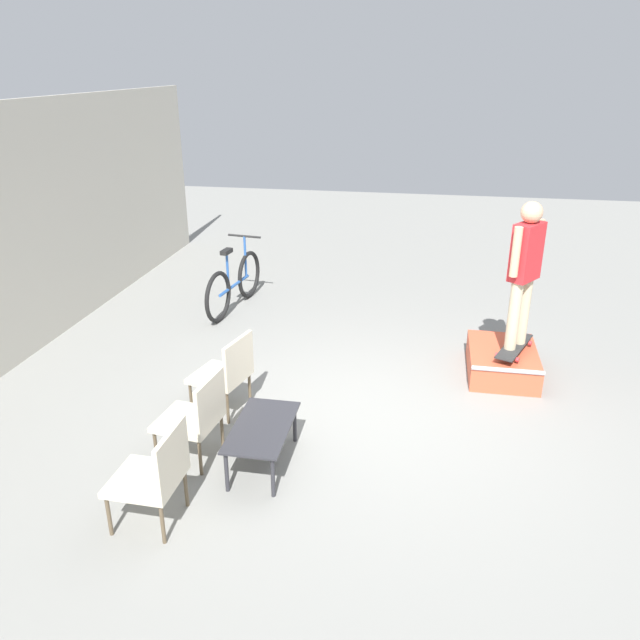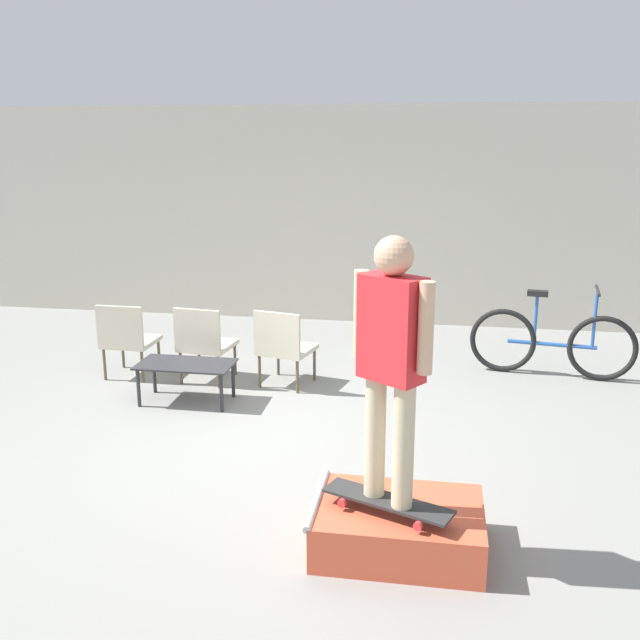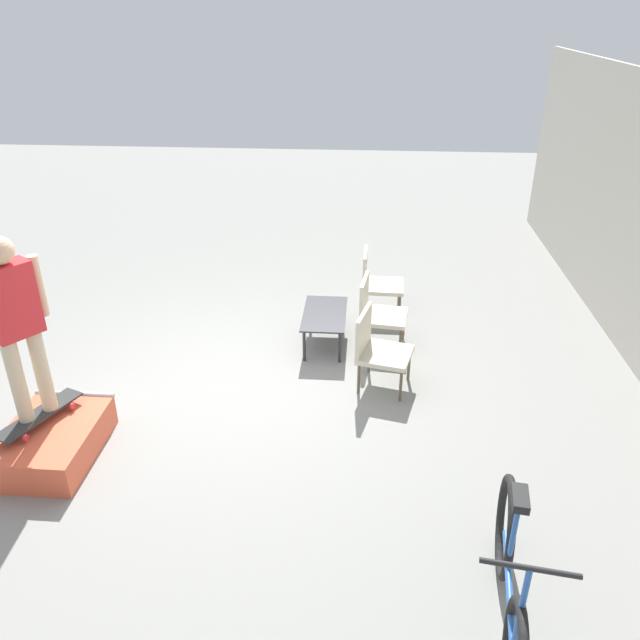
{
  "view_description": "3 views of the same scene",
  "coord_description": "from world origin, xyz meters",
  "px_view_note": "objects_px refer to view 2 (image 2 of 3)",
  "views": [
    {
      "loc": [
        -5.6,
        -0.45,
        3.38
      ],
      "look_at": [
        -0.01,
        0.57,
        1.03
      ],
      "focal_mm": 35.0,
      "sensor_mm": 36.0,
      "label": 1
    },
    {
      "loc": [
        1.39,
        -5.5,
        2.6
      ],
      "look_at": [
        0.35,
        0.74,
        0.95
      ],
      "focal_mm": 40.0,
      "sensor_mm": 36.0,
      "label": 2
    },
    {
      "loc": [
        5.48,
        1.35,
        3.65
      ],
      "look_at": [
        0.21,
        0.95,
        0.95
      ],
      "focal_mm": 35.0,
      "sensor_mm": 36.0,
      "label": 3
    }
  ],
  "objects_px": {
    "bicycle": "(552,342)",
    "patio_chair_right": "(283,345)",
    "person_skater": "(391,351)",
    "patio_chair_left": "(127,337)",
    "patio_chair_center": "(204,341)",
    "skate_ramp_box": "(398,527)",
    "coffee_table": "(186,368)",
    "skateboard_on_ramp": "(387,501)"
  },
  "relations": [
    {
      "from": "bicycle",
      "to": "patio_chair_right",
      "type": "bearing_deg",
      "value": -156.0
    },
    {
      "from": "person_skater",
      "to": "patio_chair_left",
      "type": "xyz_separation_m",
      "value": [
        -3.06,
        2.99,
        -0.9
      ]
    },
    {
      "from": "patio_chair_center",
      "to": "patio_chair_right",
      "type": "xyz_separation_m",
      "value": [
        0.87,
        0.0,
        0.0
      ]
    },
    {
      "from": "skate_ramp_box",
      "to": "person_skater",
      "type": "xyz_separation_m",
      "value": [
        -0.07,
        -0.1,
        1.21
      ]
    },
    {
      "from": "coffee_table",
      "to": "patio_chair_center",
      "type": "height_order",
      "value": "patio_chair_center"
    },
    {
      "from": "patio_chair_center",
      "to": "patio_chair_right",
      "type": "height_order",
      "value": "same"
    },
    {
      "from": "person_skater",
      "to": "bicycle",
      "type": "xyz_separation_m",
      "value": [
        1.53,
        3.81,
        -0.98
      ]
    },
    {
      "from": "person_skater",
      "to": "patio_chair_center",
      "type": "bearing_deg",
      "value": 160.87
    },
    {
      "from": "skateboard_on_ramp",
      "to": "coffee_table",
      "type": "bearing_deg",
      "value": 154.41
    },
    {
      "from": "person_skater",
      "to": "patio_chair_center",
      "type": "relative_size",
      "value": 1.95
    },
    {
      "from": "patio_chair_center",
      "to": "bicycle",
      "type": "relative_size",
      "value": 0.48
    },
    {
      "from": "person_skater",
      "to": "patio_chair_center",
      "type": "xyz_separation_m",
      "value": [
        -2.19,
        2.99,
        -0.9
      ]
    },
    {
      "from": "skate_ramp_box",
      "to": "bicycle",
      "type": "xyz_separation_m",
      "value": [
        1.46,
        3.7,
        0.23
      ]
    },
    {
      "from": "person_skater",
      "to": "patio_chair_left",
      "type": "relative_size",
      "value": 1.95
    },
    {
      "from": "person_skater",
      "to": "skateboard_on_ramp",
      "type": "bearing_deg",
      "value": -55.34
    },
    {
      "from": "skateboard_on_ramp",
      "to": "patio_chair_left",
      "type": "relative_size",
      "value": 1.01
    },
    {
      "from": "skateboard_on_ramp",
      "to": "person_skater",
      "type": "relative_size",
      "value": 0.52
    },
    {
      "from": "skate_ramp_box",
      "to": "patio_chair_right",
      "type": "xyz_separation_m",
      "value": [
        -1.38,
        2.88,
        0.31
      ]
    },
    {
      "from": "skate_ramp_box",
      "to": "patio_chair_right",
      "type": "distance_m",
      "value": 3.21
    },
    {
      "from": "coffee_table",
      "to": "bicycle",
      "type": "bearing_deg",
      "value": 21.05
    },
    {
      "from": "coffee_table",
      "to": "patio_chair_right",
      "type": "bearing_deg",
      "value": 35.14
    },
    {
      "from": "patio_chair_right",
      "to": "patio_chair_left",
      "type": "bearing_deg",
      "value": 13.82
    },
    {
      "from": "patio_chair_left",
      "to": "coffee_table",
      "type": "bearing_deg",
      "value": 147.2
    },
    {
      "from": "skateboard_on_ramp",
      "to": "bicycle",
      "type": "height_order",
      "value": "bicycle"
    },
    {
      "from": "bicycle",
      "to": "coffee_table",
      "type": "bearing_deg",
      "value": -151.04
    },
    {
      "from": "patio_chair_right",
      "to": "bicycle",
      "type": "xyz_separation_m",
      "value": [
        2.84,
        0.82,
        -0.08
      ]
    },
    {
      "from": "patio_chair_center",
      "to": "bicycle",
      "type": "xyz_separation_m",
      "value": [
        3.71,
        0.82,
        -0.08
      ]
    },
    {
      "from": "skateboard_on_ramp",
      "to": "patio_chair_left",
      "type": "bearing_deg",
      "value": 157.71
    },
    {
      "from": "patio_chair_left",
      "to": "patio_chair_center",
      "type": "height_order",
      "value": "same"
    },
    {
      "from": "patio_chair_left",
      "to": "patio_chair_right",
      "type": "bearing_deg",
      "value": -178.43
    },
    {
      "from": "skateboard_on_ramp",
      "to": "bicycle",
      "type": "distance_m",
      "value": 4.1
    },
    {
      "from": "skateboard_on_ramp",
      "to": "patio_chair_center",
      "type": "bearing_deg",
      "value": 148.23
    },
    {
      "from": "person_skater",
      "to": "bicycle",
      "type": "distance_m",
      "value": 4.22
    },
    {
      "from": "skate_ramp_box",
      "to": "patio_chair_right",
      "type": "bearing_deg",
      "value": 115.63
    },
    {
      "from": "patio_chair_left",
      "to": "bicycle",
      "type": "height_order",
      "value": "bicycle"
    },
    {
      "from": "skate_ramp_box",
      "to": "skateboard_on_ramp",
      "type": "bearing_deg",
      "value": -122.86
    },
    {
      "from": "bicycle",
      "to": "patio_chair_left",
      "type": "bearing_deg",
      "value": -161.92
    },
    {
      "from": "skateboard_on_ramp",
      "to": "patio_chair_right",
      "type": "relative_size",
      "value": 1.01
    },
    {
      "from": "skateboard_on_ramp",
      "to": "patio_chair_center",
      "type": "relative_size",
      "value": 1.01
    },
    {
      "from": "patio_chair_left",
      "to": "person_skater",
      "type": "bearing_deg",
      "value": 137.18
    },
    {
      "from": "patio_chair_left",
      "to": "patio_chair_center",
      "type": "relative_size",
      "value": 1.0
    },
    {
      "from": "patio_chair_right",
      "to": "coffee_table",
      "type": "bearing_deg",
      "value": 48.87
    }
  ]
}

